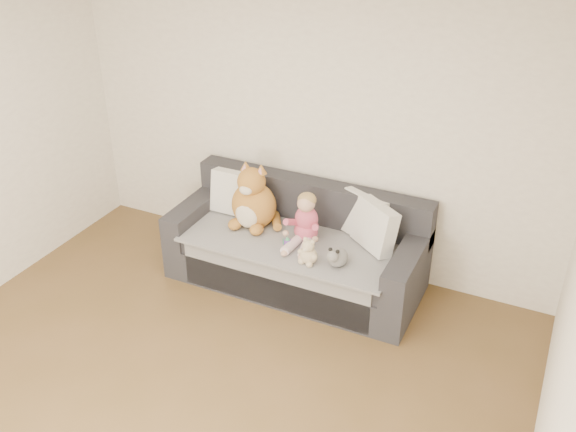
# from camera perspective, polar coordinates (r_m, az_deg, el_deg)

# --- Properties ---
(room_shell) EXTENTS (5.00, 5.00, 5.00)m
(room_shell) POSITION_cam_1_polar(r_m,az_deg,el_deg) (3.97, -10.19, -2.11)
(room_shell) COLOR brown
(room_shell) RESTS_ON ground
(sofa) EXTENTS (2.20, 0.94, 0.85)m
(sofa) POSITION_cam_1_polar(r_m,az_deg,el_deg) (5.65, 0.83, -3.03)
(sofa) COLOR #2B2A2F
(sofa) RESTS_ON ground
(cushion_left) EXTENTS (0.43, 0.20, 0.41)m
(cushion_left) POSITION_cam_1_polar(r_m,az_deg,el_deg) (5.84, -4.78, 2.07)
(cushion_left) COLOR silver
(cushion_left) RESTS_ON sofa
(cushion_right_back) EXTENTS (0.46, 0.35, 0.40)m
(cushion_right_back) POSITION_cam_1_polar(r_m,az_deg,el_deg) (5.49, 6.70, 0.02)
(cushion_right_back) COLOR silver
(cushion_right_back) RESTS_ON sofa
(cushion_right_front) EXTENTS (0.46, 0.41, 0.41)m
(cushion_right_front) POSITION_cam_1_polar(r_m,az_deg,el_deg) (5.34, 7.72, -0.91)
(cushion_right_front) COLOR silver
(cushion_right_front) RESTS_ON sofa
(toddler) EXTENTS (0.32, 0.45, 0.45)m
(toddler) POSITION_cam_1_polar(r_m,az_deg,el_deg) (5.38, 1.51, -0.55)
(toddler) COLOR #C44548
(toddler) RESTS_ON sofa
(plush_cat) EXTENTS (0.50, 0.42, 0.62)m
(plush_cat) POSITION_cam_1_polar(r_m,az_deg,el_deg) (5.61, -3.12, 1.26)
(plush_cat) COLOR #AD6C26
(plush_cat) RESTS_ON sofa
(teddy_bear) EXTENTS (0.18, 0.14, 0.23)m
(teddy_bear) POSITION_cam_1_polar(r_m,az_deg,el_deg) (5.13, 1.81, -3.34)
(teddy_bear) COLOR #C4B188
(teddy_bear) RESTS_ON sofa
(plush_cow) EXTENTS (0.16, 0.24, 0.19)m
(plush_cow) POSITION_cam_1_polar(r_m,az_deg,el_deg) (5.13, 4.39, -3.66)
(plush_cow) COLOR white
(plush_cow) RESTS_ON sofa
(sippy_cup) EXTENTS (0.09, 0.07, 0.10)m
(sippy_cup) POSITION_cam_1_polar(r_m,az_deg,el_deg) (5.35, -0.05, -2.34)
(sippy_cup) COLOR #683BA2
(sippy_cup) RESTS_ON sofa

